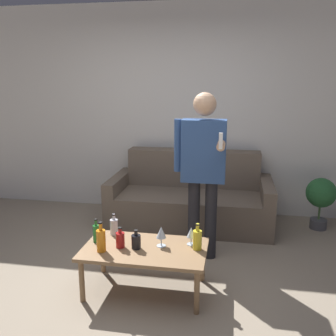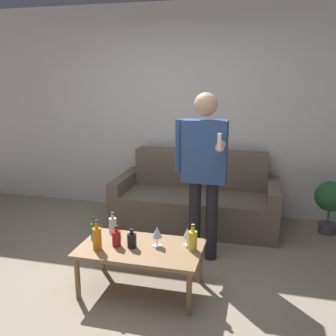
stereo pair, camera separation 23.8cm
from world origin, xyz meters
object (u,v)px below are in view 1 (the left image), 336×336
couch (191,199)px  person_standing_front (203,164)px  coffee_table (145,252)px  bottle_orange (96,233)px

couch → person_standing_front: size_ratio=1.19×
couch → coffee_table: 1.64m
bottle_orange → person_standing_front: 1.19m
coffee_table → bottle_orange: 0.45m
couch → bottle_orange: (-0.63, -1.59, 0.17)m
bottle_orange → couch: bearing=68.3°
couch → coffee_table: size_ratio=1.90×
bottle_orange → person_standing_front: (0.84, 0.68, 0.49)m
person_standing_front → bottle_orange: bearing=-141.3°
couch → bottle_orange: bearing=-111.7°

